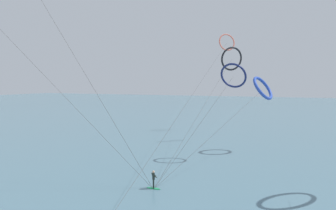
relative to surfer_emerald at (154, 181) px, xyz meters
name	(u,v)px	position (x,y,z in m)	size (l,w,h in m)	color
sea_water	(256,110)	(0.84, 86.50, -0.78)	(400.00, 200.00, 0.08)	slate
surfer_emerald	(154,181)	(0.00, 0.00, 0.00)	(1.40, 0.72, 1.70)	#199351
kite_cobalt	(263,88)	(7.99, 19.67, 8.31)	(9.87, 22.00, 10.90)	#2647B7
kite_charcoal	(232,59)	(2.31, 26.29, 13.11)	(4.13, 28.04, 15.98)	black
kite_navy	(233,76)	(4.81, 13.74, 9.97)	(6.69, 14.98, 12.42)	navy
kite_coral	(227,43)	(-0.73, 37.44, 17.42)	(3.44, 50.04, 20.15)	#EA7260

